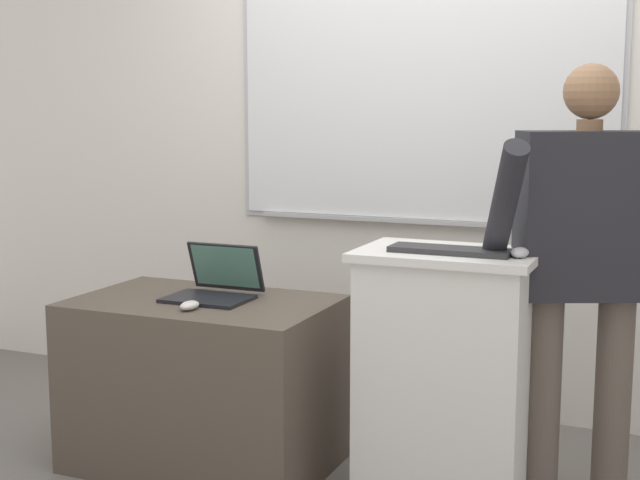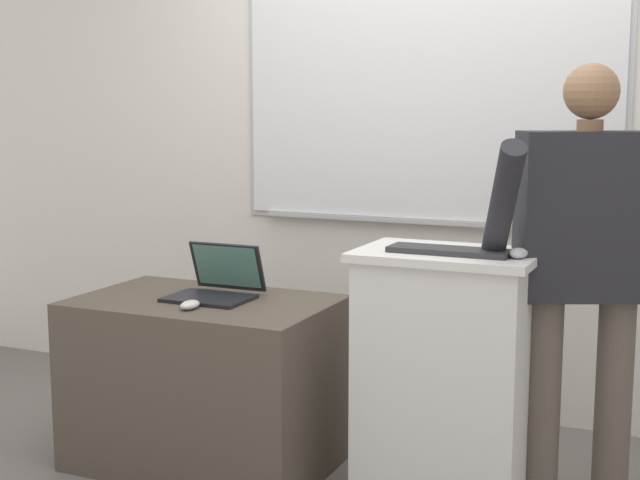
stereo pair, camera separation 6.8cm
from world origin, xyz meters
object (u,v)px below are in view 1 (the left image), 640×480
(wireless_keyboard, at_px, (450,250))
(computer_mouse_by_keyboard, at_px, (520,253))
(lectern_podium, at_px, (446,377))
(person_presenter, at_px, (584,256))
(laptop, at_px, (216,284))
(side_desk, at_px, (204,383))
(computer_mouse_by_laptop, at_px, (190,305))

(wireless_keyboard, bearing_deg, computer_mouse_by_keyboard, 1.05)
(lectern_podium, xyz_separation_m, wireless_keyboard, (0.02, -0.06, 0.48))
(person_presenter, relative_size, laptop, 4.86)
(laptop, relative_size, computer_mouse_by_keyboard, 3.29)
(person_presenter, xyz_separation_m, wireless_keyboard, (-0.43, -0.21, 0.02))
(side_desk, xyz_separation_m, laptop, (0.02, 0.07, 0.40))
(lectern_podium, relative_size, computer_mouse_by_keyboard, 9.42)
(computer_mouse_by_laptop, xyz_separation_m, computer_mouse_by_keyboard, (1.21, 0.17, 0.26))
(person_presenter, height_order, wireless_keyboard, person_presenter)
(side_desk, distance_m, wireless_keyboard, 1.18)
(lectern_podium, distance_m, computer_mouse_by_laptop, 1.00)
(side_desk, bearing_deg, person_presenter, 8.03)
(lectern_podium, bearing_deg, person_presenter, 18.66)
(computer_mouse_by_keyboard, bearing_deg, lectern_podium, 168.99)
(side_desk, xyz_separation_m, computer_mouse_by_laptop, (0.04, -0.17, 0.36))
(lectern_podium, distance_m, wireless_keyboard, 0.48)
(wireless_keyboard, bearing_deg, side_desk, 179.73)
(laptop, bearing_deg, wireless_keyboard, -4.09)
(lectern_podium, xyz_separation_m, computer_mouse_by_keyboard, (0.26, -0.05, 0.49))
(person_presenter, distance_m, wireless_keyboard, 0.48)
(lectern_podium, height_order, laptop, lectern_podium)
(laptop, xyz_separation_m, computer_mouse_by_keyboard, (1.22, -0.07, 0.22))
(laptop, bearing_deg, computer_mouse_by_laptop, -85.39)
(side_desk, bearing_deg, wireless_keyboard, -0.27)
(computer_mouse_by_laptop, distance_m, computer_mouse_by_keyboard, 1.24)
(side_desk, distance_m, person_presenter, 1.56)
(lectern_podium, height_order, computer_mouse_by_keyboard, computer_mouse_by_keyboard)
(wireless_keyboard, height_order, computer_mouse_by_laptop, wireless_keyboard)
(lectern_podium, relative_size, side_desk, 0.92)
(side_desk, xyz_separation_m, person_presenter, (1.44, 0.20, 0.58))
(wireless_keyboard, relative_size, computer_mouse_by_laptop, 4.25)
(person_presenter, bearing_deg, lectern_podium, 174.59)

